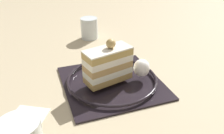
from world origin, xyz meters
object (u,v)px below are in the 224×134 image
Objects in this scene: whipped_cream_dollop at (142,68)px; folded_napkin at (20,127)px; dessert_plate at (112,81)px; cake_slice at (108,64)px; fork at (123,61)px; drink_glass_near at (89,30)px.

whipped_cream_dollop reaches higher than folded_napkin.
whipped_cream_dollop is at bearing 67.54° from dessert_plate.
cake_slice is 0.90× the size of folded_napkin.
fork is at bearing -179.95° from whipped_cream_dollop.
whipped_cream_dollop is 0.09m from fork.
whipped_cream_dollop is 0.35× the size of folded_napkin.
fork is at bearing 127.91° from cake_slice.
dessert_plate is at bearing -14.11° from drink_glass_near.
fork reaches higher than dessert_plate.
fork is 0.32m from folded_napkin.
drink_glass_near reaches higher than dessert_plate.
cake_slice is at bearing 102.51° from folded_napkin.
drink_glass_near reaches higher than folded_napkin.
fork is (-0.06, 0.07, 0.01)m from dessert_plate.
dessert_plate is 2.11× the size of folded_napkin.
drink_glass_near is (-0.33, 0.01, -0.01)m from whipped_cream_dollop.
fork reaches higher than folded_napkin.
cake_slice is 1.09× the size of fork.
drink_glass_near is at bearing 163.74° from cake_slice.
fork is 0.83× the size of folded_napkin.
cake_slice is 0.32m from drink_glass_near.
fork is (-0.06, 0.08, -0.04)m from cake_slice.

